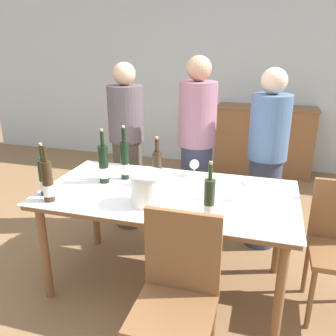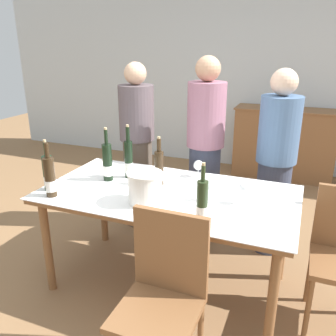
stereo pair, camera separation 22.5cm
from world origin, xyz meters
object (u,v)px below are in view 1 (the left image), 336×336
(wine_bottle_2, at_px, (104,165))
(wine_bottle_5, at_px, (125,161))
(person_guest_right, at_px, (266,162))
(person_guest_left, at_px, (197,152))
(wine_glass_0, at_px, (245,186))
(wine_bottle_3, at_px, (209,202))
(wine_bottle_4, at_px, (48,182))
(dining_table, at_px, (168,201))
(wine_glass_2, at_px, (194,165))
(ice_bucket, at_px, (148,188))
(person_host, at_px, (127,149))
(wine_bottle_0, at_px, (44,178))
(wine_bottle_1, at_px, (157,169))
(chair_near_front, at_px, (177,289))
(sideboard_cabinet, at_px, (264,141))
(wine_glass_1, at_px, (210,185))

(wine_bottle_2, height_order, wine_bottle_5, wine_bottle_5)
(person_guest_right, bearing_deg, person_guest_left, -178.69)
(wine_bottle_5, distance_m, wine_glass_0, 0.93)
(wine_bottle_3, height_order, wine_bottle_4, wine_bottle_4)
(dining_table, distance_m, wine_glass_2, 0.42)
(dining_table, bearing_deg, ice_bucket, -109.31)
(wine_bottle_2, bearing_deg, person_host, 99.91)
(dining_table, xyz_separation_m, wine_glass_0, (0.53, 0.01, 0.18))
(wine_bottle_0, distance_m, wine_glass_0, 1.36)
(wine_bottle_4, height_order, person_host, person_host)
(wine_glass_0, distance_m, person_guest_left, 0.92)
(wine_bottle_4, bearing_deg, person_guest_right, 40.36)
(wine_bottle_1, xyz_separation_m, person_host, (-0.53, 0.71, -0.09))
(ice_bucket, height_order, person_host, person_host)
(person_host, relative_size, person_guest_left, 0.96)
(wine_bottle_3, height_order, wine_bottle_5, wine_bottle_5)
(wine_glass_2, bearing_deg, person_guest_left, 99.13)
(chair_near_front, bearing_deg, person_guest_left, 98.21)
(wine_glass_0, bearing_deg, person_guest_left, 121.93)
(wine_bottle_4, bearing_deg, dining_table, 26.37)
(dining_table, xyz_separation_m, wine_glass_2, (0.11, 0.37, 0.16))
(person_guest_left, distance_m, person_guest_right, 0.61)
(person_guest_left, bearing_deg, wine_bottle_0, -128.37)
(dining_table, relative_size, person_host, 1.11)
(wine_bottle_3, distance_m, wine_bottle_5, 0.89)
(wine_glass_0, bearing_deg, sideboard_cabinet, 88.66)
(wine_bottle_5, bearing_deg, person_guest_right, 31.85)
(wine_bottle_1, distance_m, wine_bottle_4, 0.76)
(dining_table, bearing_deg, wine_glass_2, 73.79)
(sideboard_cabinet, height_order, wine_bottle_3, wine_bottle_3)
(wine_glass_1, bearing_deg, wine_glass_0, 10.50)
(wine_glass_1, relative_size, chair_near_front, 0.16)
(wine_bottle_2, height_order, person_host, person_host)
(wine_bottle_2, distance_m, wine_glass_0, 1.04)
(person_host, height_order, person_guest_right, person_host)
(ice_bucket, distance_m, wine_bottle_2, 0.51)
(sideboard_cabinet, relative_size, wine_glass_2, 9.95)
(wine_bottle_2, distance_m, person_guest_left, 0.93)
(wine_bottle_0, xyz_separation_m, chair_near_front, (1.06, -0.43, -0.35))
(wine_bottle_5, bearing_deg, ice_bucket, -49.93)
(wine_glass_0, xyz_separation_m, wine_glass_1, (-0.23, -0.04, -0.00))
(wine_glass_2, distance_m, person_guest_left, 0.43)
(wine_glass_2, bearing_deg, wine_glass_1, -64.37)
(wine_glass_1, height_order, person_guest_right, person_guest_right)
(wine_bottle_3, xyz_separation_m, person_guest_left, (-0.31, 1.14, -0.06))
(wine_bottle_4, bearing_deg, wine_glass_0, 16.26)
(chair_near_front, bearing_deg, dining_table, 109.90)
(dining_table, relative_size, wine_glass_1, 12.10)
(wine_bottle_0, relative_size, chair_near_front, 0.39)
(ice_bucket, height_order, wine_bottle_5, wine_bottle_5)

